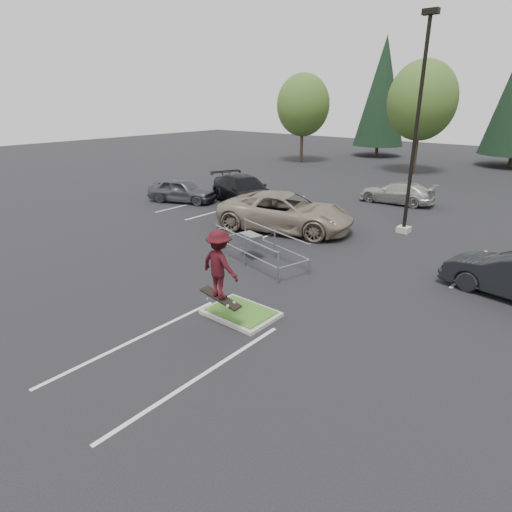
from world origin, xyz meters
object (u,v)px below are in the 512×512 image
Objects in this scene: decid_a at (303,107)px; decid_b at (422,103)px; car_l_tan at (284,212)px; car_l_black at (243,190)px; car_l_grey at (181,190)px; cart_corral at (253,241)px; conif_a at (382,92)px; light_pole at (415,141)px; car_far_silver at (397,193)px; skateboarder at (220,265)px.

decid_b is (12.00, 0.50, 0.46)m from decid_a.
car_l_tan is at bearing -58.00° from decid_a.
car_l_black is 4.13m from car_l_grey.
decid_b reaches higher than car_l_tan.
car_l_black is at bearing -101.84° from decid_b.
cart_corral is at bearing -59.90° from decid_a.
conif_a is at bearing 0.90° from car_l_tan.
decid_a reaches higher than car_l_black.
decid_b reaches higher than cart_corral.
light_pole is 7.13m from car_l_tan.
car_l_black is at bearing -54.03° from car_far_silver.
car_far_silver is at bearing -73.94° from decid_b.
light_pole is 2.25× the size of car_l_grey.
light_pole reaches higher than decid_a.
conif_a reaches higher than car_l_black.
conif_a is (-7.99, 9.47, 1.05)m from decid_b.
car_l_grey is at bearing -77.73° from decid_a.
light_pole is 4.47× the size of skateboarder.
conif_a is 2.09× the size of car_l_black.
car_l_grey is at bearing 144.54° from car_l_black.
skateboarder is (-0.39, -13.00, -2.51)m from light_pole.
skateboarder is at bearing -91.73° from light_pole.
conif_a reaches higher than decid_b.
light_pole is at bearing -64.85° from car_l_black.
cart_corral is at bearing -114.03° from car_l_black.
skateboarder is 0.36× the size of car_l_black.
light_pole is 7.71m from car_far_silver.
decid_a reaches higher than cart_corral.
conif_a is 38.05m from cart_corral.
conif_a is 2.73× the size of car_far_silver.
light_pole is at bearing -62.62° from conif_a.
decid_a is 0.69× the size of conif_a.
decid_b is 0.74× the size of conif_a.
conif_a is 31.35m from car_l_grey.
car_l_black is (8.01, -18.53, -4.68)m from decid_a.
decid_a is at bearing -111.91° from conif_a.
decid_b reaches higher than car_l_black.
decid_b is at bearing 111.21° from cart_corral.
skateboarder is (18.12, -31.03, -3.53)m from decid_a.
car_l_tan is at bearing -117.24° from car_l_grey.
car_far_silver is at bearing -79.88° from skateboarder.
conif_a is (-14.50, 28.00, 2.54)m from light_pole.
car_far_silver is at bearing -73.51° from car_l_grey.
conif_a is 1.88× the size of car_l_tan.
decid_b is 32.37m from skateboarder.
cart_corral is 4.54m from car_l_tan.
decid_b reaches higher than skateboarder.
car_l_tan reaches higher than cart_corral.
conif_a reaches higher than car_l_tan.
decid_a is at bearing -132.20° from car_far_silver.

